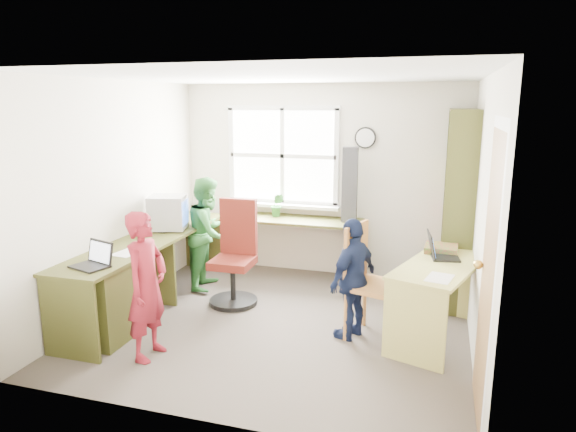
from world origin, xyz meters
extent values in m
cube|color=#453D36|center=(0.00, 0.00, -0.01)|extent=(3.60, 3.40, 0.02)
cube|color=white|center=(0.00, 0.00, 2.41)|extent=(3.60, 3.40, 0.02)
cube|color=beige|center=(0.00, 1.71, 1.20)|extent=(3.60, 0.02, 2.40)
cube|color=beige|center=(0.00, -1.71, 1.20)|extent=(3.60, 0.02, 2.40)
cube|color=beige|center=(-1.81, 0.00, 1.20)|extent=(0.02, 3.40, 2.40)
cube|color=beige|center=(1.81, 0.00, 1.20)|extent=(0.02, 3.40, 2.40)
cube|color=white|center=(-0.50, 1.69, 1.50)|extent=(1.40, 0.01, 1.20)
cube|color=white|center=(-0.50, 1.68, 1.50)|extent=(1.48, 0.04, 1.28)
cube|color=olive|center=(1.79, -1.05, 1.00)|extent=(0.02, 0.82, 2.00)
sphere|color=gold|center=(1.75, -0.72, 1.00)|extent=(0.07, 0.07, 0.07)
cylinder|color=black|center=(0.55, 1.68, 1.75)|extent=(0.26, 0.03, 0.26)
cylinder|color=white|center=(0.55, 1.66, 1.75)|extent=(0.22, 0.01, 0.22)
cube|color=#45471C|center=(-1.50, 0.10, 0.73)|extent=(0.60, 2.70, 0.03)
cube|color=#45471C|center=(-0.25, 1.42, 0.73)|extent=(1.65, 0.56, 0.03)
cube|color=#45471C|center=(-1.50, 0.10, 0.36)|extent=(0.56, 0.03, 0.72)
cube|color=#45471C|center=(-1.50, -1.22, 0.36)|extent=(0.56, 0.03, 0.72)
cube|color=#45471C|center=(-1.50, 1.42, 0.36)|extent=(0.56, 0.03, 0.72)
cube|color=#45471C|center=(0.55, 1.42, 0.36)|extent=(0.03, 0.52, 0.72)
cube|color=#45471C|center=(-1.50, -0.85, 0.36)|extent=(0.54, 0.45, 0.72)
cube|color=#CAC465|center=(1.50, 0.11, 0.71)|extent=(0.94, 1.38, 0.03)
cube|color=#CAC465|center=(1.31, -0.48, 0.35)|extent=(0.52, 0.20, 0.70)
cube|color=#CAC465|center=(1.69, 0.69, 0.35)|extent=(0.52, 0.20, 0.70)
cube|color=#45471C|center=(1.65, 0.68, 1.05)|extent=(0.30, 0.02, 2.10)
cube|color=#45471C|center=(1.65, 1.68, 1.05)|extent=(0.30, 0.02, 2.10)
cube|color=#45471C|center=(1.65, 1.18, 2.09)|extent=(0.30, 1.00, 0.02)
cube|color=#45471C|center=(1.65, 1.18, 0.06)|extent=(0.30, 1.00, 0.02)
cube|color=#45471C|center=(1.65, 1.18, 0.42)|extent=(0.30, 1.00, 0.02)
cube|color=#45471C|center=(1.65, 1.18, 0.80)|extent=(0.30, 1.00, 0.02)
cube|color=#45471C|center=(1.65, 1.18, 1.18)|extent=(0.30, 1.00, 0.02)
cube|color=#45471C|center=(1.65, 1.18, 1.56)|extent=(0.30, 1.00, 0.02)
cube|color=#45471C|center=(1.65, 1.18, 1.94)|extent=(0.30, 1.00, 0.02)
cube|color=#AC2418|center=(1.65, 0.88, 0.21)|extent=(0.25, 0.28, 0.27)
cube|color=#184493|center=(1.65, 1.20, 0.21)|extent=(0.25, 0.30, 0.29)
cube|color=#1D7A35|center=(1.65, 1.50, 0.22)|extent=(0.25, 0.26, 0.30)
cube|color=gold|center=(1.65, 0.88, 0.58)|extent=(0.25, 0.28, 0.30)
cube|color=#71317A|center=(1.65, 1.20, 0.59)|extent=(0.25, 0.30, 0.32)
cube|color=orange|center=(1.65, 1.50, 0.57)|extent=(0.25, 0.26, 0.29)
cube|color=#242424|center=(1.65, 0.88, 0.97)|extent=(0.25, 0.28, 0.32)
cube|color=beige|center=(1.65, 1.20, 0.95)|extent=(0.25, 0.30, 0.29)
cube|color=#AC2418|center=(1.65, 1.50, 0.96)|extent=(0.25, 0.26, 0.30)
cube|color=#184493|center=(1.65, 0.88, 1.33)|extent=(0.25, 0.28, 0.29)
cube|color=#1D7A35|center=(1.65, 1.20, 1.34)|extent=(0.25, 0.30, 0.30)
cube|color=gold|center=(1.65, 1.50, 1.35)|extent=(0.25, 0.26, 0.32)
cube|color=#71317A|center=(1.65, 0.88, 1.72)|extent=(0.25, 0.28, 0.30)
cube|color=orange|center=(1.65, 1.20, 1.73)|extent=(0.25, 0.30, 0.32)
cube|color=#242424|center=(1.65, 1.50, 1.71)|extent=(0.25, 0.26, 0.29)
cylinder|color=black|center=(-0.65, 0.34, 0.03)|extent=(0.54, 0.54, 0.05)
cylinder|color=black|center=(-0.65, 0.34, 0.25)|extent=(0.06, 0.06, 0.40)
cube|color=#5D1911|center=(-0.65, 0.34, 0.47)|extent=(0.44, 0.44, 0.08)
cube|color=#5D1911|center=(-0.66, 0.55, 0.83)|extent=(0.42, 0.08, 0.62)
cylinder|color=#C18040|center=(0.69, -0.19, 0.25)|extent=(0.05, 0.05, 0.50)
cylinder|color=#C18040|center=(1.07, -0.30, 0.25)|extent=(0.05, 0.05, 0.50)
cylinder|color=#C18040|center=(0.80, 0.19, 0.25)|extent=(0.05, 0.05, 0.50)
cylinder|color=#C18040|center=(1.18, 0.08, 0.25)|extent=(0.05, 0.05, 0.50)
cube|color=#C18040|center=(0.94, -0.06, 0.51)|extent=(0.58, 0.58, 0.04)
cube|color=#C18040|center=(0.73, 0.01, 0.80)|extent=(0.16, 0.43, 0.55)
cube|color=#B1B0B5|center=(-1.49, 0.47, 0.76)|extent=(0.34, 0.30, 0.02)
cube|color=#B1B0B5|center=(-1.49, 0.47, 0.95)|extent=(0.48, 0.45, 0.37)
cube|color=#3F72F2|center=(-1.29, 0.53, 0.95)|extent=(0.09, 0.30, 0.27)
cube|color=black|center=(-1.46, -0.96, 0.76)|extent=(0.37, 0.31, 0.02)
cube|color=black|center=(-1.42, -0.84, 0.86)|extent=(0.32, 0.15, 0.21)
cube|color=white|center=(-1.42, -0.85, 0.86)|extent=(0.28, 0.12, 0.17)
cube|color=black|center=(1.53, 0.34, 0.74)|extent=(0.30, 0.37, 0.02)
cube|color=black|center=(1.40, 0.32, 0.85)|extent=(0.11, 0.35, 0.23)
cube|color=#3F72F2|center=(1.41, 0.32, 0.85)|extent=(0.08, 0.30, 0.18)
cube|color=black|center=(-1.49, 0.35, 0.84)|extent=(0.09, 0.09, 0.18)
cube|color=black|center=(-1.46, 0.76, 0.84)|extent=(0.11, 0.11, 0.17)
cube|color=black|center=(0.41, 1.48, 1.20)|extent=(0.20, 0.18, 0.90)
cube|color=red|center=(1.50, 0.53, 0.76)|extent=(0.33, 0.33, 0.06)
cube|color=silver|center=(-1.40, -0.46, 0.75)|extent=(0.24, 0.32, 0.00)
cube|color=silver|center=(1.49, -0.30, 0.73)|extent=(0.26, 0.32, 0.00)
imported|color=#2D702E|center=(-0.51, 1.48, 0.90)|extent=(0.18, 0.15, 0.30)
imported|color=maroon|center=(-0.89, -0.97, 0.64)|extent=(0.32, 0.48, 1.29)
imported|color=#317C33|center=(-1.14, 0.78, 0.66)|extent=(0.58, 0.70, 1.32)
imported|color=#141E3F|center=(0.73, -0.09, 0.57)|extent=(0.52, 0.73, 1.15)
camera|label=1|loc=(1.44, -4.57, 2.16)|focal=32.00mm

